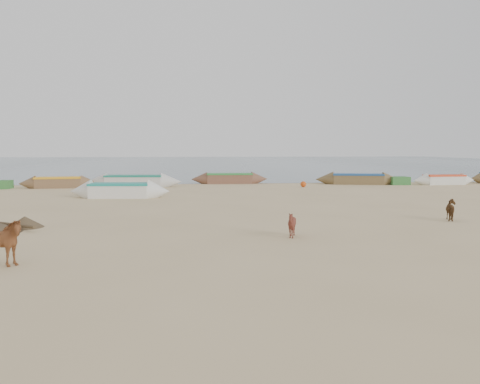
# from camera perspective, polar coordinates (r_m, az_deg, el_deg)

# --- Properties ---
(ground) EXTENTS (140.00, 140.00, 0.00)m
(ground) POSITION_cam_1_polar(r_m,az_deg,el_deg) (16.88, 1.41, -4.65)
(ground) COLOR tan
(ground) RESTS_ON ground
(sea) EXTENTS (160.00, 160.00, 0.00)m
(sea) POSITION_cam_1_polar(r_m,az_deg,el_deg) (98.55, -4.71, 3.65)
(sea) COLOR slate
(sea) RESTS_ON ground
(calf_front) EXTENTS (1.03, 1.00, 0.87)m
(calf_front) POSITION_cam_1_polar(r_m,az_deg,el_deg) (15.48, 6.34, -3.97)
(calf_front) COLOR #59261C
(calf_front) RESTS_ON ground
(calf_right) EXTENTS (0.82, 0.92, 0.86)m
(calf_right) POSITION_cam_1_polar(r_m,az_deg,el_deg) (20.92, 24.55, -2.00)
(calf_right) COLOR #55361B
(calf_right) RESTS_ON ground
(near_canoe) EXTENTS (5.99, 1.86, 0.86)m
(near_canoe) POSITION_cam_1_polar(r_m,az_deg,el_deg) (28.68, -14.44, 0.19)
(near_canoe) COLOR silver
(near_canoe) RESTS_ON ground
(waterline_canoes) EXTENTS (56.30, 4.49, 0.91)m
(waterline_canoes) POSITION_cam_1_polar(r_m,az_deg,el_deg) (37.01, -4.73, 1.46)
(waterline_canoes) COLOR brown
(waterline_canoes) RESTS_ON ground
(beach_clutter) EXTENTS (43.27, 4.66, 0.64)m
(beach_clutter) POSITION_cam_1_polar(r_m,az_deg,el_deg) (37.25, 2.41, 1.31)
(beach_clutter) COLOR #367133
(beach_clutter) RESTS_ON ground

